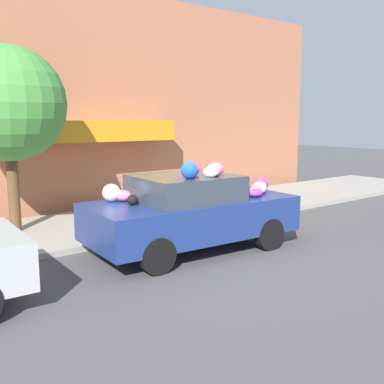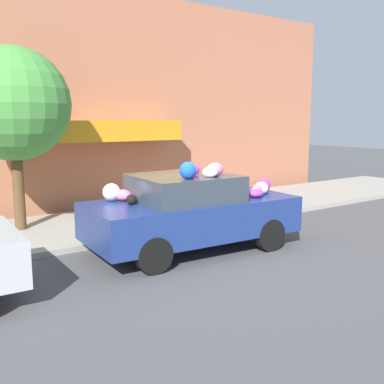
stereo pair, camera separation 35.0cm
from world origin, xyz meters
TOP-DOWN VIEW (x-y plane):
  - ground_plane at (0.00, 0.00)m, footprint 60.00×60.00m
  - sidewalk_curb at (0.00, 2.70)m, footprint 24.00×3.20m
  - building_facade at (0.01, 4.91)m, footprint 18.00×1.20m
  - street_tree at (-2.35, 3.11)m, footprint 2.38×2.38m
  - fire_hydrant at (1.33, 1.70)m, footprint 0.20×0.20m
  - art_car at (-0.02, -0.04)m, footprint 4.07×2.02m

SIDE VIEW (x-z plane):
  - ground_plane at x=0.00m, z-range 0.00..0.00m
  - sidewalk_curb at x=0.00m, z-range 0.00..0.11m
  - fire_hydrant at x=1.33m, z-range 0.11..0.81m
  - art_car at x=-0.02m, z-range -0.11..1.65m
  - street_tree at x=-2.35m, z-range 0.85..4.72m
  - building_facade at x=0.01m, z-range -0.05..5.91m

